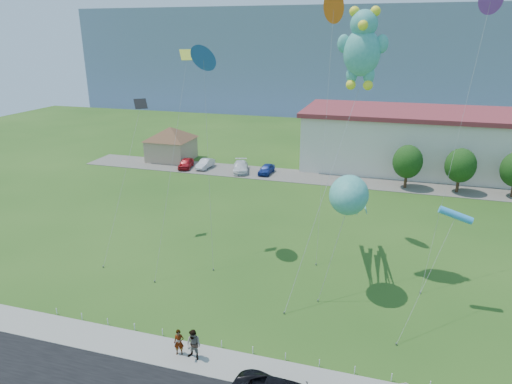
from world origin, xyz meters
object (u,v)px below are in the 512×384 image
at_px(pedestrian_left, 179,342).
at_px(parked_car_blue, 266,169).
at_px(pedestrian_right, 194,345).
at_px(parked_car_silver, 205,164).
at_px(parked_car_red, 186,163).
at_px(teddy_bear_kite, 362,46).
at_px(parked_car_white, 241,167).
at_px(pavilion, 171,140).
at_px(octopus_kite, 350,199).

bearing_deg(pedestrian_left, parked_car_blue, 79.98).
height_order(pedestrian_right, parked_car_blue, pedestrian_right).
xyz_separation_m(pedestrian_right, parked_car_silver, (-15.12, 37.79, -0.36)).
relative_size(parked_car_red, teddy_bear_kite, 0.20).
distance_m(parked_car_red, parked_car_blue, 11.78).
relative_size(parked_car_red, parked_car_white, 0.83).
bearing_deg(pedestrian_right, pavilion, 129.03).
distance_m(pavilion, parked_car_blue, 16.32).
distance_m(pedestrian_right, parked_car_red, 41.17).
height_order(parked_car_white, octopus_kite, octopus_kite).
relative_size(pavilion, parked_car_blue, 2.43).
xyz_separation_m(pavilion, parked_car_blue, (15.84, -3.14, -2.32)).
distance_m(octopus_kite, teddy_bear_kite, 10.89).
height_order(pavilion, pedestrian_left, pavilion).
xyz_separation_m(parked_car_silver, octopus_kite, (22.53, -25.98, 6.04)).
bearing_deg(parked_car_red, octopus_kite, -55.20).
bearing_deg(octopus_kite, pedestrian_left, -125.83).
xyz_separation_m(parked_car_white, octopus_kite, (17.13, -25.76, 5.97)).
distance_m(pavilion, parked_car_silver, 7.76).
relative_size(pedestrian_left, parked_car_blue, 0.43).
xyz_separation_m(parked_car_red, parked_car_blue, (11.77, 0.57, -0.04)).
bearing_deg(octopus_kite, parked_car_silver, 130.94).
distance_m(parked_car_white, parked_car_blue, 3.69).
height_order(parked_car_silver, octopus_kite, octopus_kite).
xyz_separation_m(pedestrian_right, parked_car_red, (-17.80, 37.12, -0.32)).
bearing_deg(teddy_bear_kite, octopus_kite, -87.82).
xyz_separation_m(pavilion, parked_car_red, (4.07, -3.71, -2.28)).
height_order(pedestrian_right, teddy_bear_kite, teddy_bear_kite).
distance_m(parked_car_red, parked_car_white, 8.10).
distance_m(pavilion, parked_car_red, 5.97).
height_order(pedestrian_left, parked_car_red, pedestrian_left).
bearing_deg(parked_car_red, parked_car_white, -6.89).
height_order(pedestrian_left, parked_car_white, pedestrian_left).
distance_m(parked_car_silver, parked_car_blue, 9.09).
bearing_deg(pedestrian_right, parked_car_white, 115.35).
xyz_separation_m(parked_car_blue, octopus_kite, (13.44, -25.87, 6.03)).
bearing_deg(teddy_bear_kite, pedestrian_right, -116.90).
height_order(parked_car_red, teddy_bear_kite, teddy_bear_kite).
relative_size(parked_car_blue, octopus_kite, 0.41).
bearing_deg(teddy_bear_kite, pedestrian_left, -120.26).
height_order(parked_car_silver, parked_car_white, parked_car_white).
relative_size(pedestrian_right, parked_car_red, 0.48).
bearing_deg(parked_car_white, parked_car_blue, -15.22).
distance_m(parked_car_silver, parked_car_white, 5.41).
distance_m(pedestrian_left, octopus_kite, 15.53).
relative_size(pavilion, parked_car_silver, 2.37).
bearing_deg(parked_car_white, parked_car_red, 166.15).
distance_m(parked_car_red, teddy_bear_kite, 37.69).
distance_m(pavilion, parked_car_white, 12.79).
bearing_deg(teddy_bear_kite, parked_car_white, 126.34).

